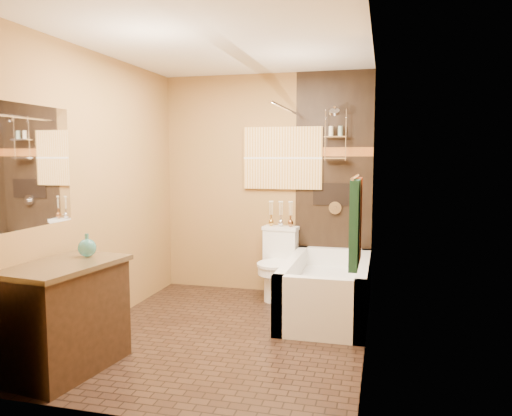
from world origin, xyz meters
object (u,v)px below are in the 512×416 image
(sunset_painting, at_px, (283,158))
(toilet, at_px, (277,263))
(bathtub, at_px, (327,293))
(vanity, at_px, (65,317))

(sunset_painting, bearing_deg, toilet, -90.00)
(sunset_painting, bearing_deg, bathtub, -50.39)
(sunset_painting, height_order, toilet, sunset_painting)
(bathtub, xyz_separation_m, toilet, (-0.60, 0.46, 0.17))
(bathtub, relative_size, vanity, 1.54)
(bathtub, distance_m, vanity, 2.46)
(toilet, bearing_deg, sunset_painting, 94.71)
(sunset_painting, height_order, vanity, sunset_painting)
(sunset_painting, distance_m, vanity, 2.95)
(toilet, xyz_separation_m, vanity, (-1.12, -2.21, 0.01))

